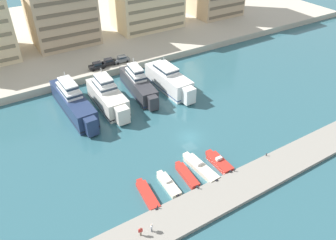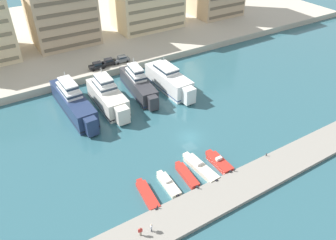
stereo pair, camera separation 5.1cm
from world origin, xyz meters
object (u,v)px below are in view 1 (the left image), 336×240
object	(u,v)px
motorboat_cream_left	(168,184)
motorboat_red_far_left	(147,195)
yacht_charcoal_mid_left	(138,84)
motorboat_cream_center_left	(200,167)
motorboat_red_mid_left	(187,175)
car_black_left	(108,62)
pedestrian_mid_deck	(152,227)
pedestrian_near_edge	(140,231)
car_grey_mid_left	(122,59)
motorboat_red_center	(219,162)
yacht_white_center_left	(169,80)
yacht_navy_far_left	(73,102)
car_black_far_left	(97,65)
yacht_ivory_left	(108,96)

from	to	relation	value
motorboat_cream_left	motorboat_red_far_left	bearing A→B (deg)	-176.79
yacht_charcoal_mid_left	motorboat_cream_center_left	bearing A→B (deg)	-95.64
motorboat_red_mid_left	car_black_left	world-z (taller)	car_black_left
yacht_charcoal_mid_left	pedestrian_mid_deck	bearing A→B (deg)	-114.60
motorboat_cream_left	pedestrian_near_edge	world-z (taller)	pedestrian_near_edge
motorboat_red_mid_left	pedestrian_mid_deck	distance (m)	12.58
motorboat_red_mid_left	car_grey_mid_left	size ratio (longest dim) A/B	1.64
motorboat_cream_left	motorboat_red_center	size ratio (longest dim) A/B	0.99
motorboat_red_mid_left	car_grey_mid_left	bearing A→B (deg)	79.43
pedestrian_near_edge	car_grey_mid_left	bearing A→B (deg)	67.79
motorboat_red_mid_left	motorboat_red_center	bearing A→B (deg)	-2.83
yacht_white_center_left	pedestrian_mid_deck	xyz separation A→B (m)	(-23.69, -33.77, -0.79)
yacht_charcoal_mid_left	yacht_white_center_left	xyz separation A→B (m)	(7.13, -2.40, 0.07)
motorboat_red_center	car_grey_mid_left	size ratio (longest dim) A/B	1.57
yacht_charcoal_mid_left	pedestrian_mid_deck	size ratio (longest dim) A/B	11.49
motorboat_cream_left	car_black_left	distance (m)	44.15
motorboat_red_far_left	car_grey_mid_left	world-z (taller)	car_grey_mid_left
yacht_navy_far_left	car_black_far_left	xyz separation A→B (m)	(10.79, 13.60, 0.23)
car_grey_mid_left	motorboat_cream_left	bearing A→B (deg)	-105.23
motorboat_cream_center_left	yacht_ivory_left	bearing A→B (deg)	101.70
yacht_navy_far_left	pedestrian_mid_deck	bearing A→B (deg)	-91.21
yacht_ivory_left	motorboat_red_mid_left	distance (m)	27.83
motorboat_red_far_left	motorboat_red_center	world-z (taller)	motorboat_red_center
motorboat_cream_center_left	car_black_far_left	bearing A→B (deg)	92.87
motorboat_cream_center_left	car_grey_mid_left	size ratio (longest dim) A/B	2.08
yacht_ivory_left	car_black_far_left	distance (m)	15.62
motorboat_cream_center_left	car_black_far_left	world-z (taller)	car_black_far_left
yacht_ivory_left	motorboat_cream_left	xyz separation A→B (m)	(-1.16, -27.67, -2.20)
yacht_white_center_left	car_black_left	world-z (taller)	yacht_white_center_left
motorboat_red_far_left	motorboat_cream_left	bearing A→B (deg)	3.21
yacht_white_center_left	yacht_ivory_left	bearing A→B (deg)	177.90
motorboat_cream_center_left	yacht_navy_far_left	bearing A→B (deg)	114.10
motorboat_red_mid_left	motorboat_red_center	distance (m)	6.72
yacht_ivory_left	car_grey_mid_left	world-z (taller)	yacht_ivory_left
yacht_charcoal_mid_left	car_black_left	distance (m)	13.96
yacht_navy_far_left	pedestrian_mid_deck	world-z (taller)	yacht_navy_far_left
yacht_ivory_left	yacht_white_center_left	bearing A→B (deg)	-2.10
yacht_charcoal_mid_left	car_black_far_left	xyz separation A→B (m)	(-5.01, 13.39, 0.53)
car_black_far_left	motorboat_cream_left	bearing A→B (deg)	-96.23
motorboat_cream_center_left	pedestrian_near_edge	size ratio (longest dim) A/B	5.19
yacht_navy_far_left	car_grey_mid_left	bearing A→B (deg)	37.80
yacht_charcoal_mid_left	motorboat_red_mid_left	bearing A→B (deg)	-101.48
motorboat_red_far_left	motorboat_red_mid_left	size ratio (longest dim) A/B	1.05
motorboat_cream_left	pedestrian_mid_deck	distance (m)	9.66
motorboat_red_far_left	pedestrian_near_edge	xyz separation A→B (m)	(-4.44, -6.21, 1.26)
yacht_charcoal_mid_left	car_black_left	xyz separation A→B (m)	(-1.66, 13.85, 0.53)
motorboat_red_mid_left	car_black_far_left	world-z (taller)	car_black_far_left
car_black_left	motorboat_red_center	bearing A→B (deg)	-86.87
yacht_charcoal_mid_left	motorboat_cream_left	size ratio (longest dim) A/B	2.81
yacht_ivory_left	motorboat_cream_left	bearing A→B (deg)	-92.41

